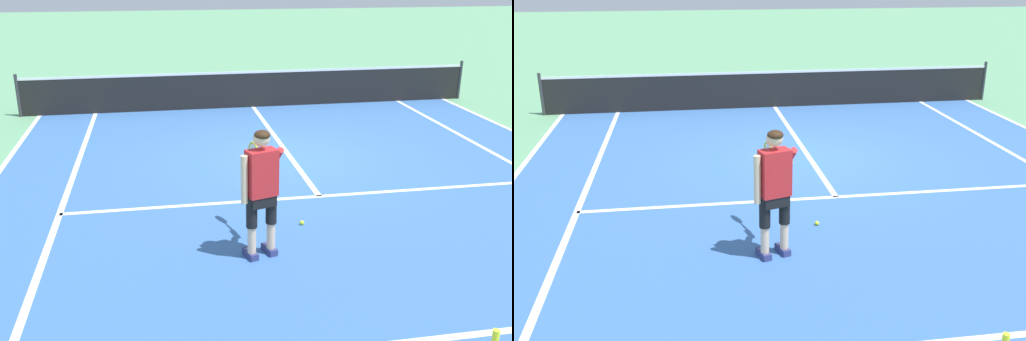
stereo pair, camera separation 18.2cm
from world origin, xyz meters
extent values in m
plane|color=#609E70|center=(0.00, 0.00, 0.00)|extent=(80.00, 80.00, 0.00)
cube|color=#3866A8|center=(0.00, -0.80, 0.00)|extent=(10.98, 10.68, 0.00)
cube|color=white|center=(0.00, -5.95, 0.00)|extent=(10.98, 0.10, 0.01)
cube|color=white|center=(0.00, -2.06, 0.00)|extent=(8.23, 0.10, 0.01)
cube|color=white|center=(0.00, 1.14, 0.00)|extent=(0.10, 6.40, 0.01)
cube|color=white|center=(-4.12, -0.80, 0.00)|extent=(0.10, 10.28, 0.01)
cube|color=white|center=(4.12, -0.80, 0.00)|extent=(0.10, 10.28, 0.01)
cylinder|color=#333338|center=(-5.94, 4.34, 0.54)|extent=(0.08, 0.08, 1.07)
cylinder|color=#333338|center=(5.94, 4.34, 0.54)|extent=(0.08, 0.08, 1.07)
cube|color=black|center=(0.00, 4.34, 0.46)|extent=(11.84, 0.02, 0.91)
cube|color=white|center=(0.00, 4.34, 0.94)|extent=(11.84, 0.03, 0.06)
cube|color=navy|center=(-1.46, -3.90, 0.04)|extent=(0.19, 0.30, 0.09)
cube|color=navy|center=(-1.19, -3.82, 0.04)|extent=(0.19, 0.30, 0.09)
cylinder|color=beige|center=(-1.45, -3.94, 0.27)|extent=(0.11, 0.11, 0.36)
cylinder|color=black|center=(-1.45, -3.94, 0.66)|extent=(0.14, 0.14, 0.41)
cylinder|color=beige|center=(-1.18, -3.86, 0.27)|extent=(0.11, 0.11, 0.36)
cylinder|color=black|center=(-1.18, -3.86, 0.66)|extent=(0.14, 0.14, 0.41)
cube|color=black|center=(-1.32, -3.90, 0.82)|extent=(0.38, 0.29, 0.20)
cube|color=red|center=(-1.32, -3.90, 1.16)|extent=(0.43, 0.32, 0.60)
cylinder|color=beige|center=(-1.55, -3.97, 1.11)|extent=(0.09, 0.09, 0.62)
cylinder|color=red|center=(-1.09, -3.74, 1.31)|extent=(0.16, 0.28, 0.29)
cylinder|color=beige|center=(-1.11, -3.52, 1.17)|extent=(0.16, 0.30, 0.14)
sphere|color=beige|center=(-1.32, -3.89, 1.60)|extent=(0.21, 0.21, 0.21)
ellipsoid|color=#382314|center=(-1.31, -3.91, 1.66)|extent=(0.25, 0.25, 0.12)
cylinder|color=#232326|center=(-1.16, -3.31, 1.14)|extent=(0.09, 0.20, 0.03)
cylinder|color=yellow|center=(-1.21, -3.17, 1.14)|extent=(0.05, 0.10, 0.02)
torus|color=yellow|center=(-1.26, -2.99, 1.14)|extent=(0.11, 0.29, 0.30)
cylinder|color=silver|center=(-1.26, -2.99, 1.14)|extent=(0.08, 0.24, 0.25)
sphere|color=#CCE02D|center=(-0.55, -3.07, 0.03)|extent=(0.07, 0.07, 0.07)
camera|label=1|loc=(-2.54, -10.41, 3.59)|focal=39.93mm
camera|label=2|loc=(-2.37, -10.44, 3.59)|focal=39.93mm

